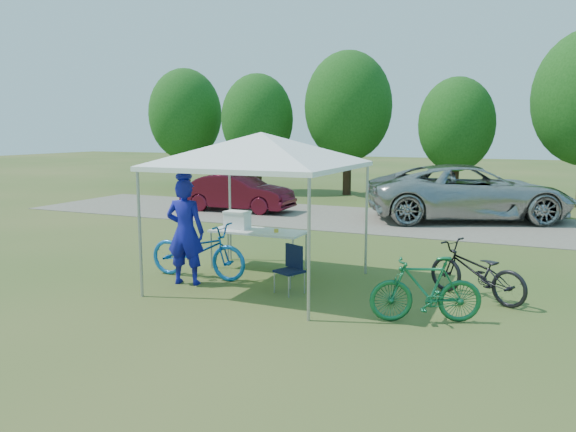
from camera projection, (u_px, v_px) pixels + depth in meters
name	position (u px, v px, depth m)	size (l,w,h in m)	color
ground	(262.00, 284.00, 10.17)	(100.00, 100.00, 0.00)	#2D5119
gravel_strip	(377.00, 220.00, 17.40)	(24.00, 5.00, 0.02)	gray
canopy	(261.00, 137.00, 9.77)	(4.53, 4.53, 3.00)	#A5A5AA
treeline	(411.00, 111.00, 22.46)	(24.89, 4.28, 6.30)	#382314
folding_table	(258.00, 232.00, 11.22)	(1.90, 0.79, 0.78)	white
folding_chair	(292.00, 265.00, 9.62)	(0.54, 0.57, 0.81)	black
cooler	(237.00, 220.00, 11.38)	(0.50, 0.34, 0.36)	white
ice_cream_cup	(276.00, 231.00, 11.00)	(0.09, 0.09, 0.07)	gold
cyclist	(185.00, 232.00, 10.05)	(0.70, 0.46, 1.92)	#13159B
bike_blue	(198.00, 250.00, 10.55)	(0.70, 2.00, 1.05)	#1460B2
bike_green	(426.00, 289.00, 8.10)	(0.46, 1.62, 0.97)	#166439
bike_dark	(476.00, 272.00, 9.19)	(0.62, 1.78, 0.93)	black
minivan	(469.00, 192.00, 17.27)	(2.83, 6.14, 1.71)	#AEADA9
sedan	(238.00, 192.00, 19.20)	(1.35, 3.86, 1.27)	#4D0C1A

